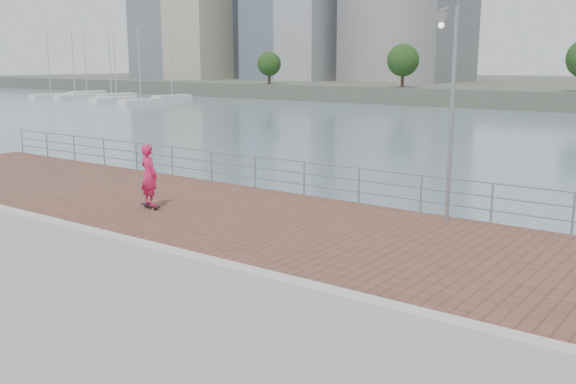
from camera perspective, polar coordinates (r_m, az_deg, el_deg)
The scene contains 8 objects.
water at distance 14.45m, azimuth -4.90°, elevation -14.23°, with size 400.00×400.00×0.00m, color slate.
brick_lane at distance 16.44m, azimuth 3.34°, elevation -3.51°, with size 40.00×6.80×0.02m, color brown.
curb at distance 13.70m, azimuth -5.05°, elevation -6.56°, with size 40.00×0.40×0.06m, color #B7B5AD.
guardrail at distance 19.15m, azimuth 8.99°, elevation 0.61°, with size 39.06×0.06×1.13m.
street_lamp at distance 17.11m, azimuth 14.01°, elevation 10.56°, with size 0.42×1.22×5.75m.
skateboard at distance 19.36m, azimuth -12.14°, elevation -1.21°, with size 0.80×0.33×0.09m.
skateboarder at distance 19.18m, azimuth -12.26°, elevation 1.47°, with size 0.66×0.43×1.81m, color #D51C4D.
marina at distance 114.02m, azimuth -15.83°, elevation 8.22°, with size 31.03×18.92×11.19m.
Camera 1 is at (8.72, -9.67, 4.28)m, focal length 40.00 mm.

